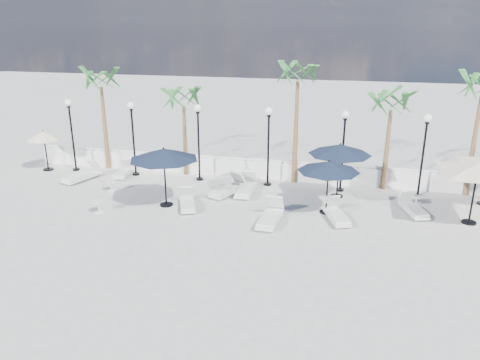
% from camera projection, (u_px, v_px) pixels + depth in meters
% --- Properties ---
extents(ground, '(100.00, 100.00, 0.00)m').
position_uv_depth(ground, '(236.00, 243.00, 17.03)').
color(ground, '#9A9A95').
rests_on(ground, ground).
extents(balustrade, '(26.00, 0.30, 1.01)m').
position_uv_depth(balustrade, '(271.00, 170.00, 23.78)').
color(balustrade, white).
rests_on(balustrade, ground).
extents(lamppost_0, '(0.36, 0.36, 3.84)m').
position_uv_depth(lamppost_0, '(71.00, 125.00, 24.47)').
color(lamppost_0, black).
rests_on(lamppost_0, ground).
extents(lamppost_1, '(0.36, 0.36, 3.84)m').
position_uv_depth(lamppost_1, '(133.00, 128.00, 23.72)').
color(lamppost_1, black).
rests_on(lamppost_1, ground).
extents(lamppost_2, '(0.36, 0.36, 3.84)m').
position_uv_depth(lamppost_2, '(198.00, 132.00, 22.96)').
color(lamppost_2, black).
rests_on(lamppost_2, ground).
extents(lamppost_3, '(0.36, 0.36, 3.84)m').
position_uv_depth(lamppost_3, '(269.00, 136.00, 22.20)').
color(lamppost_3, black).
rests_on(lamppost_3, ground).
extents(lamppost_4, '(0.36, 0.36, 3.84)m').
position_uv_depth(lamppost_4, '(344.00, 140.00, 21.45)').
color(lamppost_4, black).
rests_on(lamppost_4, ground).
extents(lamppost_5, '(0.36, 0.36, 3.84)m').
position_uv_depth(lamppost_5, '(424.00, 144.00, 20.69)').
color(lamppost_5, black).
rests_on(lamppost_5, ground).
extents(palm_0, '(2.60, 2.60, 5.50)m').
position_uv_depth(palm_0, '(101.00, 84.00, 24.22)').
color(palm_0, brown).
rests_on(palm_0, ground).
extents(palm_1, '(2.60, 2.60, 4.70)m').
position_uv_depth(palm_1, '(184.00, 103.00, 23.50)').
color(palm_1, brown).
rests_on(palm_1, ground).
extents(palm_2, '(2.60, 2.60, 6.10)m').
position_uv_depth(palm_2, '(298.00, 78.00, 21.83)').
color(palm_2, brown).
rests_on(palm_2, ground).
extents(palm_3, '(2.60, 2.60, 4.90)m').
position_uv_depth(palm_3, '(391.00, 107.00, 21.28)').
color(palm_3, brown).
rests_on(palm_3, ground).
extents(lounger_0, '(0.83, 1.87, 0.68)m').
position_uv_depth(lounger_0, '(124.00, 172.00, 24.31)').
color(lounger_0, silver).
rests_on(lounger_0, ground).
extents(lounger_1, '(1.30, 2.26, 0.81)m').
position_uv_depth(lounger_1, '(82.00, 175.00, 23.63)').
color(lounger_1, silver).
rests_on(lounger_1, ground).
extents(lounger_2, '(1.24, 1.92, 0.69)m').
position_uv_depth(lounger_2, '(187.00, 203.00, 20.17)').
color(lounger_2, silver).
rests_on(lounger_2, ground).
extents(lounger_3, '(0.84, 2.21, 0.81)m').
position_uv_depth(lounger_3, '(270.00, 216.00, 18.64)').
color(lounger_3, silver).
rests_on(lounger_3, ground).
extents(lounger_4, '(1.42, 2.23, 0.80)m').
position_uv_depth(lounger_4, '(228.00, 189.00, 21.72)').
color(lounger_4, silver).
rests_on(lounger_4, ground).
extents(lounger_5, '(0.77, 2.18, 0.81)m').
position_uv_depth(lounger_5, '(246.00, 188.00, 21.81)').
color(lounger_5, silver).
rests_on(lounger_5, ground).
extents(lounger_6, '(1.26, 2.08, 0.74)m').
position_uv_depth(lounger_6, '(337.00, 214.00, 18.90)').
color(lounger_6, silver).
rests_on(lounger_6, ground).
extents(lounger_7, '(1.13, 2.00, 0.71)m').
position_uv_depth(lounger_7, '(413.00, 208.00, 19.55)').
color(lounger_7, silver).
rests_on(lounger_7, ground).
extents(side_table_0, '(0.52, 0.52, 0.51)m').
position_uv_depth(side_table_0, '(99.00, 206.00, 19.62)').
color(side_table_0, silver).
rests_on(side_table_0, ground).
extents(side_table_1, '(0.50, 0.50, 0.49)m').
position_uv_depth(side_table_1, '(111.00, 185.00, 22.13)').
color(side_table_1, silver).
rests_on(side_table_1, ground).
extents(side_table_2, '(0.51, 0.51, 0.50)m').
position_uv_depth(side_table_2, '(416.00, 201.00, 20.20)').
color(side_table_2, silver).
rests_on(side_table_2, ground).
extents(parasol_navy_left, '(2.98, 2.98, 2.63)m').
position_uv_depth(parasol_navy_left, '(164.00, 154.00, 19.74)').
color(parasol_navy_left, black).
rests_on(parasol_navy_left, ground).
extents(parasol_navy_mid, '(2.84, 2.84, 2.54)m').
position_uv_depth(parasol_navy_mid, '(340.00, 150.00, 20.78)').
color(parasol_navy_mid, black).
rests_on(parasol_navy_mid, ground).
extents(parasol_navy_right, '(2.58, 2.58, 2.31)m').
position_uv_depth(parasol_navy_right, '(329.00, 167.00, 19.07)').
color(parasol_navy_right, black).
rests_on(parasol_navy_right, ground).
extents(parasol_cream_sq_b, '(5.38, 5.38, 2.69)m').
position_uv_depth(parasol_cream_sq_b, '(479.00, 164.00, 17.90)').
color(parasol_cream_sq_b, black).
rests_on(parasol_cream_sq_b, ground).
extents(parasol_cream_small, '(1.80, 1.80, 2.21)m').
position_uv_depth(parasol_cream_small, '(44.00, 136.00, 24.72)').
color(parasol_cream_small, black).
rests_on(parasol_cream_small, ground).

